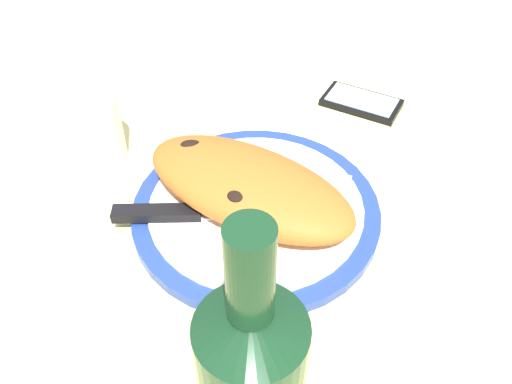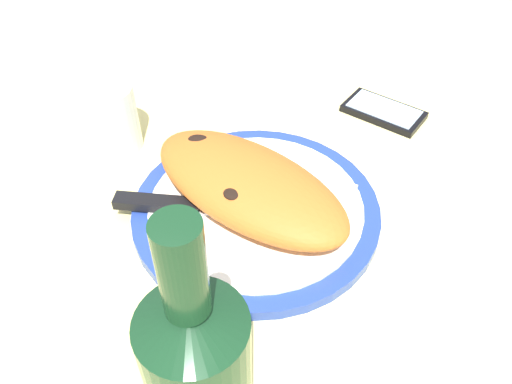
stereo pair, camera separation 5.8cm
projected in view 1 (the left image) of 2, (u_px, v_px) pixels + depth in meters
The scene contains 7 objects.
ground_plane at pixel (256, 223), 62.92cm from camera, with size 150.00×150.00×3.00cm, color #E5D684.
plate at pixel (256, 210), 61.28cm from camera, with size 29.09×29.09×1.76cm.
calzone at pixel (247, 187), 58.73cm from camera, with size 28.53×18.90×5.47cm.
fork at pixel (274, 166), 65.15cm from camera, with size 16.23×2.35×0.40cm.
knife at pixel (185, 213), 58.93cm from camera, with size 23.35×8.99×1.20cm.
smartphone at pixel (361, 102), 77.65cm from camera, with size 12.32×8.25×1.16cm.
water_glass at pixel (94, 134), 66.52cm from camera, with size 7.44×7.44×9.22cm.
Camera 1 is at (-11.99, 40.75, 45.06)cm, focal length 36.44 mm.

